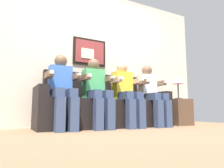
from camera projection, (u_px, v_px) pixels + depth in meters
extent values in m
plane|color=#8C6B4C|center=(117.00, 129.00, 3.18)|extent=(6.10, 6.10, 0.00)
cube|color=beige|center=(97.00, 56.00, 4.02)|extent=(4.69, 0.05, 2.60)
cube|color=black|center=(90.00, 52.00, 3.91)|extent=(0.63, 0.03, 0.50)
cube|color=maroon|center=(90.00, 52.00, 3.90)|extent=(0.55, 0.02, 0.42)
cube|color=beige|center=(88.00, 54.00, 3.86)|extent=(0.24, 0.02, 0.18)
cube|color=black|center=(108.00, 114.00, 3.46)|extent=(2.01, 0.58, 0.45)
cube|color=black|center=(102.00, 88.00, 3.71)|extent=(2.01, 0.14, 0.45)
cube|color=black|center=(40.00, 108.00, 2.97)|extent=(0.14, 0.58, 0.62)
cube|color=black|center=(159.00, 109.00, 3.97)|extent=(0.14, 0.58, 0.62)
cube|color=#3F72CC|center=(60.00, 82.00, 3.14)|extent=(0.32, 0.20, 0.48)
sphere|color=brown|center=(61.00, 61.00, 3.18)|extent=(0.19, 0.19, 0.19)
cube|color=#38476B|center=(57.00, 93.00, 2.90)|extent=(0.12, 0.40, 0.12)
cube|color=#38476B|center=(70.00, 94.00, 2.98)|extent=(0.12, 0.40, 0.12)
cube|color=#38476B|center=(60.00, 114.00, 2.69)|extent=(0.12, 0.12, 0.45)
cube|color=#38476B|center=(74.00, 114.00, 2.77)|extent=(0.12, 0.12, 0.45)
cube|color=brown|center=(49.00, 75.00, 2.96)|extent=(0.08, 0.28, 0.08)
cube|color=brown|center=(75.00, 77.00, 3.13)|extent=(0.08, 0.28, 0.08)
cube|color=white|center=(79.00, 75.00, 2.99)|extent=(0.04, 0.13, 0.04)
cube|color=white|center=(51.00, 72.00, 2.82)|extent=(0.04, 0.10, 0.04)
cube|color=#4CB266|center=(93.00, 85.00, 3.39)|extent=(0.32, 0.20, 0.48)
sphere|color=brown|center=(94.00, 65.00, 3.43)|extent=(0.19, 0.19, 0.19)
cube|color=#38476B|center=(93.00, 95.00, 3.15)|extent=(0.12, 0.40, 0.12)
cube|color=#38476B|center=(104.00, 95.00, 3.23)|extent=(0.12, 0.40, 0.12)
cube|color=#38476B|center=(98.00, 114.00, 2.94)|extent=(0.12, 0.12, 0.45)
cube|color=#38476B|center=(110.00, 114.00, 3.02)|extent=(0.12, 0.12, 0.45)
cube|color=brown|center=(85.00, 78.00, 3.20)|extent=(0.08, 0.28, 0.08)
cube|color=brown|center=(107.00, 79.00, 3.38)|extent=(0.08, 0.28, 0.08)
cube|color=white|center=(112.00, 77.00, 3.24)|extent=(0.04, 0.13, 0.04)
cube|color=white|center=(89.00, 75.00, 3.07)|extent=(0.04, 0.10, 0.04)
cube|color=yellow|center=(122.00, 86.00, 3.64)|extent=(0.32, 0.20, 0.48)
sphere|color=tan|center=(122.00, 68.00, 3.68)|extent=(0.19, 0.19, 0.19)
cube|color=#38476B|center=(124.00, 96.00, 3.40)|extent=(0.12, 0.40, 0.12)
cube|color=#38476B|center=(133.00, 96.00, 3.48)|extent=(0.12, 0.40, 0.12)
cube|color=#38476B|center=(131.00, 114.00, 3.19)|extent=(0.12, 0.12, 0.45)
cube|color=#38476B|center=(141.00, 114.00, 3.27)|extent=(0.12, 0.12, 0.45)
cube|color=tan|center=(116.00, 80.00, 3.45)|extent=(0.08, 0.28, 0.08)
cube|color=tan|center=(135.00, 82.00, 3.63)|extent=(0.08, 0.28, 0.08)
cube|color=white|center=(141.00, 80.00, 3.49)|extent=(0.04, 0.13, 0.04)
cube|color=white|center=(121.00, 78.00, 3.32)|extent=(0.04, 0.10, 0.04)
cube|color=white|center=(147.00, 88.00, 3.89)|extent=(0.32, 0.20, 0.48)
sphere|color=brown|center=(147.00, 71.00, 3.93)|extent=(0.19, 0.19, 0.19)
cube|color=#38476B|center=(150.00, 97.00, 3.65)|extent=(0.12, 0.40, 0.12)
cube|color=#38476B|center=(159.00, 97.00, 3.73)|extent=(0.12, 0.40, 0.12)
cube|color=#38476B|center=(159.00, 114.00, 3.43)|extent=(0.12, 0.12, 0.45)
cube|color=#38476B|center=(167.00, 114.00, 3.52)|extent=(0.12, 0.12, 0.45)
cube|color=brown|center=(143.00, 82.00, 3.70)|extent=(0.08, 0.28, 0.08)
cube|color=brown|center=(160.00, 84.00, 3.88)|extent=(0.08, 0.28, 0.08)
cube|color=white|center=(166.00, 82.00, 3.74)|extent=(0.04, 0.13, 0.04)
cube|color=white|center=(148.00, 80.00, 3.56)|extent=(0.04, 0.10, 0.04)
cube|color=brown|center=(178.00, 112.00, 4.10)|extent=(0.40, 0.40, 0.50)
cylinder|color=#333338|center=(179.00, 99.00, 4.11)|extent=(0.14, 0.14, 0.02)
cylinder|color=#333338|center=(178.00, 91.00, 4.13)|extent=(0.02, 0.02, 0.28)
cone|color=pink|center=(178.00, 80.00, 4.16)|extent=(0.22, 0.22, 0.16)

